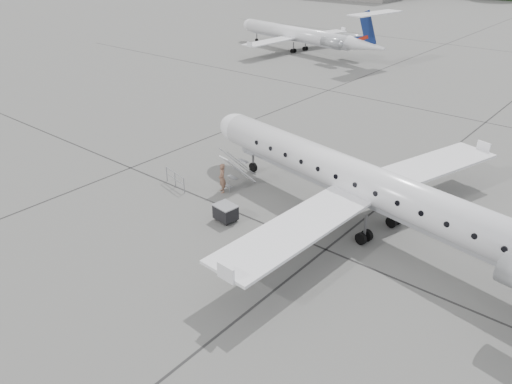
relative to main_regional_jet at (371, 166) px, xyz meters
The scene contains 7 objects.
ground 8.67m from the main_regional_jet, 69.91° to the right, with size 320.00×320.00×0.00m, color slate.
main_regional_jet is the anchor object (origin of this frame).
airstair 9.02m from the main_regional_jet, behind, with size 0.85×2.21×2.27m, color white, non-canonical shape.
passenger 9.45m from the main_regional_jet, 167.87° to the right, with size 0.69×0.45×1.89m, color brown.
safety_railing 12.50m from the main_regional_jet, 164.22° to the right, with size 2.20×0.08×1.00m, color gray, non-canonical shape.
baggage_cart 8.28m from the main_regional_jet, 145.26° to the right, with size 1.18×0.95×1.02m, color black, non-canonical shape.
bg_regional_left 47.76m from the main_regional_jet, 130.17° to the left, with size 24.68×17.77×6.47m, color white, non-canonical shape.
Camera 1 is at (7.72, -14.56, 14.17)m, focal length 35.00 mm.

